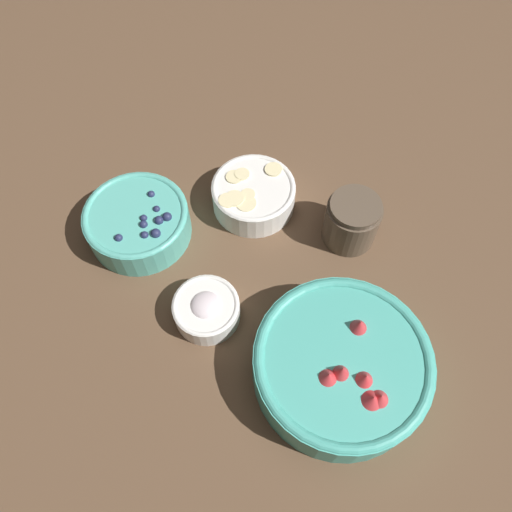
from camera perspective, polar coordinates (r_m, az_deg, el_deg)
The scene contains 6 objects.
ground_plane at distance 0.78m, azimuth 1.68°, elevation -6.90°, with size 4.00×4.00×0.00m, color brown.
bowl_strawberries at distance 0.71m, azimuth 9.74°, elevation -12.15°, with size 0.25×0.25×0.09m.
bowl_blueberries at distance 0.84m, azimuth -13.37°, elevation 3.89°, with size 0.17×0.17×0.07m.
bowl_bananas at distance 0.85m, azimuth -0.30°, elevation 7.13°, with size 0.14×0.14×0.05m.
bowl_cream at distance 0.76m, azimuth -5.68°, elevation -6.01°, with size 0.10×0.10×0.05m.
jar_chocolate at distance 0.82m, azimuth 10.84°, elevation 3.86°, with size 0.09×0.09×0.09m.
Camera 1 is at (-0.28, 0.10, 0.72)m, focal length 35.00 mm.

